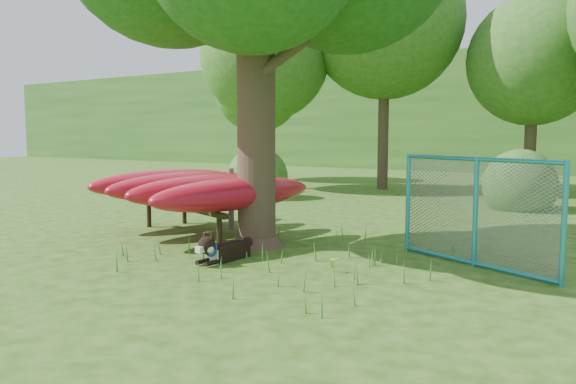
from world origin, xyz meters
The scene contains 13 objects.
ground centered at (0.00, 0.00, 0.00)m, with size 80.00×80.00×0.00m, color #23490E.
wooden_post centered at (-2.08, 2.67, 0.64)m, with size 0.32×0.19×1.21m.
kayak_rack centered at (-2.20, 1.88, 0.88)m, with size 4.04×4.36×1.16m.
husky_dog centered at (-0.46, 0.43, 0.17)m, with size 0.31×1.10×0.49m.
fence_section centered at (2.71, 2.17, 0.78)m, with size 2.47×1.10×2.59m.
wildflower_clump centered at (1.23, 0.77, 0.16)m, with size 0.09×0.09×0.20m.
bg_tree_a centered at (-6.50, 10.00, 4.48)m, with size 4.40×4.40×6.70m.
bg_tree_b centered at (-3.00, 12.00, 5.61)m, with size 5.20×5.20×8.22m.
bg_tree_c centered at (1.50, 13.00, 4.11)m, with size 4.00×4.00×6.12m.
bg_tree_f centered at (-9.00, 13.00, 3.73)m, with size 3.60×3.60×5.55m.
shrub_left centered at (-5.00, 7.50, 0.00)m, with size 1.80×1.80×1.80m, color #2C5E1E.
shrub_mid centered at (2.00, 9.00, 0.00)m, with size 1.80×1.80×1.80m, color #2C5E1E.
wooded_hillside centered at (0.00, 28.00, 3.00)m, with size 80.00×12.00×6.00m, color #2C5E1E.
Camera 1 is at (4.78, -5.80, 1.86)m, focal length 35.00 mm.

